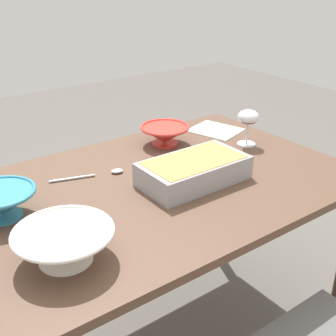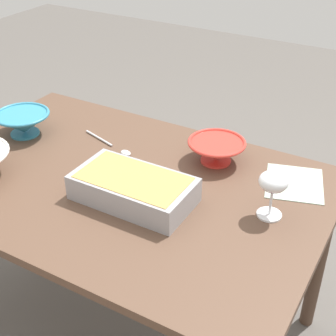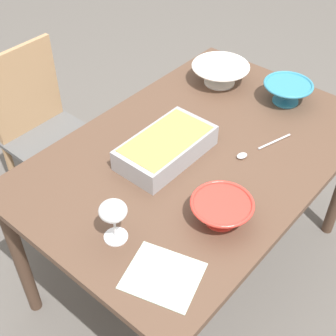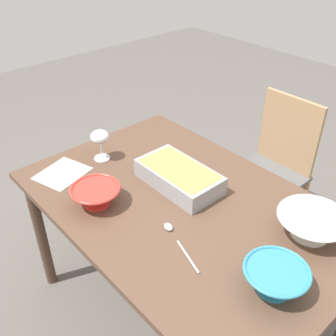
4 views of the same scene
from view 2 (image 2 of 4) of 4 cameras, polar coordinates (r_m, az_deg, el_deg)
name	(u,v)px [view 2 (image 2 of 4)]	position (r m, az deg, el deg)	size (l,w,h in m)	color
ground_plane	(128,326)	(2.14, -4.68, -17.91)	(8.00, 8.00, 0.00)	#5B5651
dining_table	(120,199)	(1.69, -5.63, -3.67)	(1.38, 0.90, 0.73)	brown
wine_glass	(273,184)	(1.45, 12.17, -1.85)	(0.09, 0.09, 0.15)	white
casserole_dish	(133,187)	(1.52, -4.05, -2.26)	(0.37, 0.20, 0.08)	#99999E
mixing_bowl	(216,150)	(1.72, 5.66, 2.10)	(0.20, 0.20, 0.08)	red
small_bowl	(23,122)	(1.97, -16.52, 5.11)	(0.21, 0.21, 0.09)	teal
serving_spoon	(116,147)	(1.82, -6.10, 2.41)	(0.26, 0.09, 0.01)	silver
napkin	(294,183)	(1.67, 14.51, -1.71)	(0.18, 0.21, 0.00)	#B2CCB7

